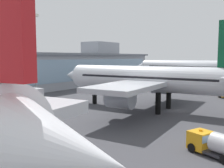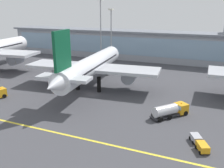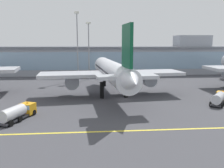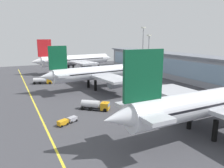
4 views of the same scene
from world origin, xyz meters
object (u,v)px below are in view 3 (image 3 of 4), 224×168
at_px(fuel_tanker_truck, 220,98).
at_px(apron_light_mast_centre, 89,42).
at_px(baggage_tug_near, 18,112).
at_px(apron_light_mast_west, 77,37).
at_px(airliner_near_right, 112,72).

xyz_separation_m(fuel_tanker_truck, apron_light_mast_centre, (-32.23, 42.29, 13.51)).
xyz_separation_m(baggage_tug_near, apron_light_mast_west, (8.68, 50.00, 15.64)).
xyz_separation_m(airliner_near_right, baggage_tug_near, (-19.92, -19.52, -5.26)).
distance_m(baggage_tug_near, apron_light_mast_centre, 53.92).
xyz_separation_m(apron_light_mast_west, apron_light_mast_centre, (4.42, 0.52, -2.13)).
bearing_deg(baggage_tug_near, apron_light_mast_west, 10.74).
height_order(airliner_near_right, fuel_tanker_truck, airliner_near_right).
xyz_separation_m(airliner_near_right, apron_light_mast_west, (-11.24, 30.49, 10.38)).
relative_size(fuel_tanker_truck, apron_light_mast_west, 0.32).
bearing_deg(fuel_tanker_truck, apron_light_mast_west, 80.94).
bearing_deg(apron_light_mast_west, airliner_near_right, -69.76).
bearing_deg(apron_light_mast_west, fuel_tanker_truck, -48.73).
bearing_deg(fuel_tanker_truck, baggage_tug_near, 139.97).
relative_size(baggage_tug_near, apron_light_mast_west, 0.35).
distance_m(apron_light_mast_west, apron_light_mast_centre, 4.94).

